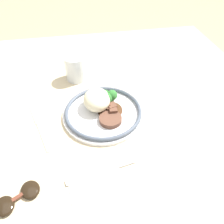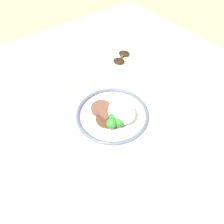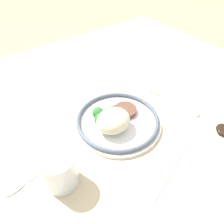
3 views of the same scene
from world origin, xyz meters
TOP-DOWN VIEW (x-y plane):
  - ground_plane at (0.00, 0.00)m, footprint 8.00×8.00m
  - dining_table at (0.00, 0.00)m, footprint 1.27×1.25m
  - napkin at (-0.20, 0.03)m, footprint 0.17×0.15m
  - plate at (0.03, -0.02)m, footprint 0.26×0.26m
  - juice_glass at (0.25, 0.04)m, footprint 0.08×0.08m
  - fork at (-0.18, 0.03)m, footprint 0.04×0.18m
  - knife at (0.02, 0.18)m, footprint 0.20×0.07m
  - spoon at (0.32, -0.00)m, footprint 0.15×0.03m
  - sunglasses at (-0.21, 0.21)m, footprint 0.09×0.11m

SIDE VIEW (x-z plane):
  - ground_plane at x=0.00m, z-range 0.00..0.00m
  - dining_table at x=0.00m, z-range 0.00..0.05m
  - napkin at x=-0.20m, z-range 0.05..0.05m
  - knife at x=0.02m, z-range 0.05..0.05m
  - spoon at x=0.32m, z-range 0.05..0.05m
  - fork at x=-0.18m, z-range 0.05..0.05m
  - sunglasses at x=-0.21m, z-range 0.05..0.06m
  - plate at x=0.03m, z-range 0.03..0.11m
  - juice_glass at x=0.25m, z-range 0.05..0.14m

